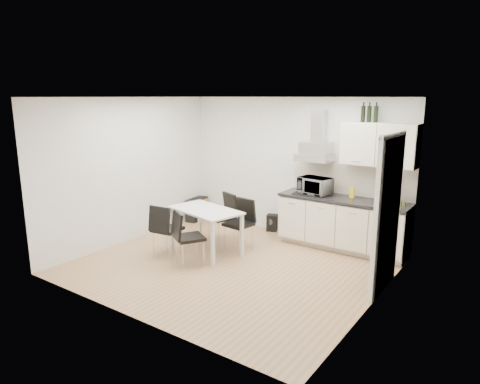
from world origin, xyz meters
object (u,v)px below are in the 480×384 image
object	(u,v)px
guitar_amp	(197,209)
floor_speaker	(272,223)
dining_table	(205,215)
chair_far_left	(221,218)
chair_near_left	(167,230)
chair_near_right	(190,238)
chair_far_right	(238,225)
kitchenette	(346,203)

from	to	relation	value
guitar_amp	floor_speaker	distance (m)	1.76
dining_table	chair_far_left	bearing A→B (deg)	113.81
chair_near_left	chair_near_right	distance (m)	0.60
chair_far_right	guitar_amp	world-z (taller)	chair_far_right
dining_table	chair_near_left	world-z (taller)	chair_near_left
chair_far_left	chair_far_right	size ratio (longest dim) A/B	1.00
chair_far_left	floor_speaker	size ratio (longest dim) A/B	2.65
kitchenette	chair_far_left	xyz separation A→B (m)	(-2.02, -0.88, -0.39)
kitchenette	dining_table	size ratio (longest dim) A/B	1.82
chair_near_right	guitar_amp	size ratio (longest dim) A/B	1.48
chair_near_left	guitar_amp	bearing A→B (deg)	111.01
floor_speaker	chair_far_right	bearing A→B (deg)	-106.30
kitchenette	chair_near_left	bearing A→B (deg)	-139.68
chair_near_left	guitar_amp	xyz separation A→B (m)	(-0.98, 1.88, -0.20)
kitchenette	floor_speaker	distance (m)	1.71
chair_far_right	chair_near_left	xyz separation A→B (m)	(-0.81, -0.91, 0.00)
dining_table	chair_near_right	xyz separation A→B (m)	(0.18, -0.60, -0.22)
chair_near_left	chair_near_right	xyz separation A→B (m)	(0.59, -0.11, 0.00)
chair_far_left	chair_far_right	bearing A→B (deg)	-178.81
chair_far_right	chair_near_right	world-z (taller)	same
chair_near_left	chair_near_right	world-z (taller)	same
guitar_amp	chair_far_right	bearing A→B (deg)	-37.33
kitchenette	chair_near_left	size ratio (longest dim) A/B	2.86
kitchenette	floor_speaker	world-z (taller)	kitchenette
chair_far_left	guitar_amp	xyz separation A→B (m)	(-1.28, 0.80, -0.20)
dining_table	kitchenette	bearing A→B (deg)	50.36
dining_table	chair_far_right	xyz separation A→B (m)	(0.39, 0.42, -0.22)
chair_near_left	chair_far_right	bearing A→B (deg)	42.04
kitchenette	floor_speaker	bearing A→B (deg)	173.96
chair_near_right	chair_near_left	bearing A→B (deg)	-160.11
chair_far_right	floor_speaker	bearing A→B (deg)	-80.56
kitchenette	chair_near_right	distance (m)	2.73
kitchenette	chair_far_left	world-z (taller)	kitchenette
chair_near_right	dining_table	bearing A→B (deg)	136.71
chair_far_right	floor_speaker	xyz separation A→B (m)	(-0.05, 1.22, -0.27)
chair_near_left	chair_near_right	bearing A→B (deg)	-17.06
dining_table	chair_far_left	distance (m)	0.64
kitchenette	chair_far_right	xyz separation A→B (m)	(-1.51, -1.06, -0.39)
chair_far_left	chair_far_right	world-z (taller)	same
chair_near_right	guitar_amp	bearing A→B (deg)	158.69
kitchenette	chair_far_right	bearing A→B (deg)	-145.04
chair_near_right	floor_speaker	size ratio (longest dim) A/B	2.65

